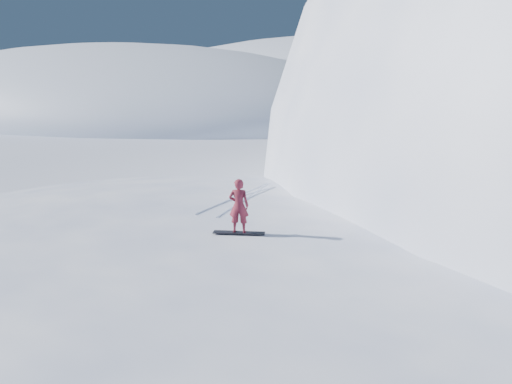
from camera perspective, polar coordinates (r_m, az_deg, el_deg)
ground at (r=16.84m, az=-9.17°, el=-12.01°), size 400.00×400.00×0.00m
near_ridge at (r=18.50m, az=-0.64°, el=-9.52°), size 36.00×28.00×4.80m
far_ridge_a at (r=107.62m, az=-16.88°, el=8.40°), size 120.00×70.00×28.00m
far_ridge_c at (r=131.62m, az=9.22°, el=9.45°), size 140.00×90.00×36.00m
wind_bumps at (r=18.67m, az=-6.21°, el=-9.39°), size 16.00×14.40×1.00m
snowboard at (r=15.37m, az=-1.96°, el=-4.65°), size 1.57×0.96×0.03m
snowboarder at (r=15.14m, az=-1.98°, el=-1.58°), size 0.72×0.62×1.67m
vapor_plume at (r=73.48m, az=-18.46°, el=6.56°), size 9.44×7.55×6.61m
board_tracks at (r=19.95m, az=-1.69°, el=-0.57°), size 1.47×5.98×0.04m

